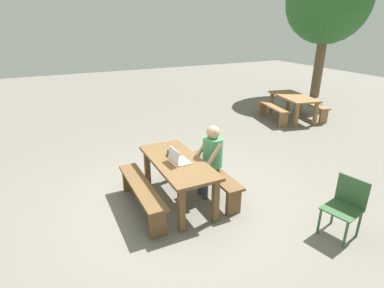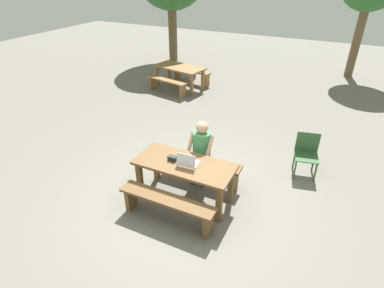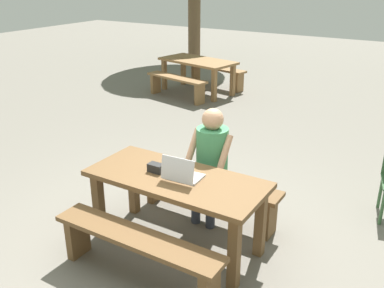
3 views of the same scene
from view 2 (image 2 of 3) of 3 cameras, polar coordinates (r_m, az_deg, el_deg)
name	(u,v)px [view 2 (image 2 of 3)]	position (r m, az deg, el deg)	size (l,w,h in m)	color
ground_plane	(185,197)	(5.71, -1.31, -9.87)	(30.00, 30.00, 0.00)	slate
picnic_table_front	(185,169)	(5.32, -1.39, -4.65)	(1.72, 0.76, 0.76)	brown
bench_near	(167,204)	(5.07, -4.66, -11.01)	(1.64, 0.30, 0.47)	brown
bench_far	(200,164)	(5.96, 1.41, -3.78)	(1.64, 0.30, 0.47)	brown
laptop	(188,162)	(5.18, -0.77, -3.33)	(0.35, 0.29, 0.24)	silver
small_pouch	(172,158)	(5.31, -3.64, -2.66)	(0.15, 0.09, 0.08)	black
person_seated	(201,147)	(5.70, 1.68, -0.62)	(0.45, 0.43, 1.27)	#333847
plastic_chair	(306,153)	(6.49, 20.41, -1.60)	(0.52, 0.52, 0.85)	#335933
picnic_table_mid	(180,70)	(10.60, -2.32, 13.55)	(1.81, 1.14, 0.73)	olive
bench_mid_south	(167,83)	(10.21, -4.69, 11.17)	(1.54, 0.59, 0.47)	olive
bench_mid_north	(192,73)	(11.18, -0.08, 12.99)	(1.54, 0.59, 0.47)	olive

